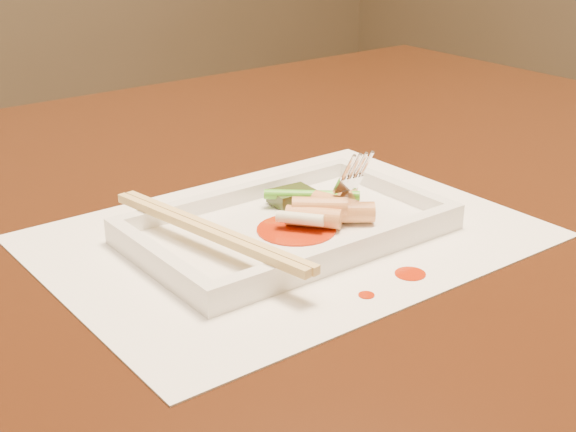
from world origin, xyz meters
TOP-DOWN VIEW (x-y plane):
  - table at (0.00, 0.00)m, footprint 1.40×0.90m
  - placemat at (-0.01, -0.12)m, footprint 0.40×0.30m
  - sauce_splatter_a at (0.02, -0.23)m, footprint 0.02×0.02m
  - sauce_splatter_b at (-0.03, -0.24)m, footprint 0.01×0.01m
  - plate_base at (-0.01, -0.12)m, footprint 0.26×0.16m
  - plate_rim_far at (-0.01, -0.05)m, footprint 0.26×0.01m
  - plate_rim_near at (-0.01, -0.19)m, footprint 0.26×0.01m
  - plate_rim_left at (-0.13, -0.12)m, footprint 0.01×0.14m
  - plate_rim_right at (0.11, -0.12)m, footprint 0.01×0.14m
  - veg_piece at (0.03, -0.08)m, footprint 0.04×0.03m
  - scallion_white at (-0.01, -0.13)m, footprint 0.03×0.04m
  - scallion_green at (0.03, -0.10)m, footprint 0.07×0.06m
  - chopstick_a at (-0.09, -0.12)m, footprint 0.04×0.22m
  - chopstick_b at (-0.08, -0.12)m, footprint 0.04×0.22m
  - fork at (0.06, -0.10)m, footprint 0.09×0.10m
  - sauce_blob_0 at (-0.01, -0.13)m, footprint 0.07×0.07m
  - rice_cake_0 at (0.06, -0.12)m, footprint 0.05×0.04m
  - rice_cake_1 at (0.01, -0.13)m, footprint 0.04×0.05m
  - rice_cake_2 at (0.01, -0.13)m, footprint 0.05×0.04m
  - rice_cake_3 at (0.03, -0.14)m, footprint 0.05×0.04m
  - rice_cake_4 at (0.04, -0.12)m, footprint 0.03×0.05m

SIDE VIEW (x-z plane):
  - table at x=0.00m, z-range 0.27..1.02m
  - placemat at x=-0.01m, z-range 0.75..0.75m
  - sauce_splatter_a at x=0.02m, z-range 0.75..0.75m
  - sauce_splatter_b at x=-0.03m, z-range 0.75..0.75m
  - plate_base at x=-0.01m, z-range 0.75..0.76m
  - sauce_blob_0 at x=-0.01m, z-range 0.76..0.76m
  - plate_rim_far at x=-0.01m, z-range 0.76..0.77m
  - plate_rim_near at x=-0.01m, z-range 0.76..0.77m
  - plate_rim_left at x=-0.13m, z-range 0.76..0.77m
  - plate_rim_right at x=0.11m, z-range 0.76..0.77m
  - veg_piece at x=0.03m, z-range 0.76..0.77m
  - rice_cake_0 at x=0.06m, z-range 0.76..0.78m
  - rice_cake_1 at x=0.01m, z-range 0.76..0.78m
  - rice_cake_3 at x=0.03m, z-range 0.76..0.78m
  - rice_cake_4 at x=0.04m, z-range 0.76..0.78m
  - scallion_white at x=-0.01m, z-range 0.77..0.78m
  - scallion_green at x=0.03m, z-range 0.77..0.78m
  - rice_cake_2 at x=0.01m, z-range 0.77..0.78m
  - chopstick_a at x=-0.09m, z-range 0.77..0.78m
  - chopstick_b at x=-0.08m, z-range 0.77..0.78m
  - fork at x=0.06m, z-range 0.76..0.90m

